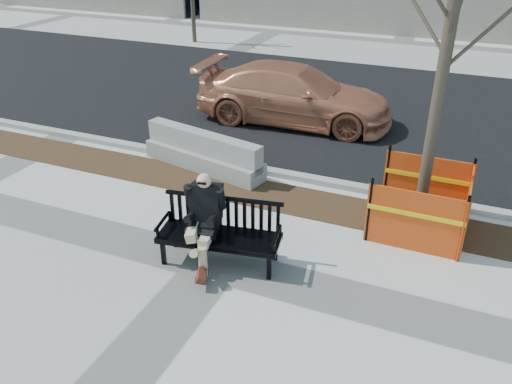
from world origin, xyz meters
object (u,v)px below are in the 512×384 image
bench (220,262)px  tree_fence (416,228)px  jersey_barrier_left (204,168)px  sedan (293,121)px  seated_man (206,258)px

bench → tree_fence: tree_fence is taller
bench → jersey_barrier_left: (-1.98, 3.15, 0.00)m
jersey_barrier_left → bench: bearing=-45.3°
bench → sedan: bearing=89.3°
tree_fence → jersey_barrier_left: (-4.87, 0.76, 0.00)m
seated_man → jersey_barrier_left: 3.57m
tree_fence → bench: bearing=-140.5°
seated_man → sedan: (-0.84, 6.84, 0.00)m
seated_man → tree_fence: size_ratio=0.25×
bench → sedan: 6.94m
seated_man → tree_fence: 3.96m
bench → sedan: sedan is taller
bench → jersey_barrier_left: 3.72m
bench → seated_man: bearing=168.5°
seated_man → sedan: sedan is taller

